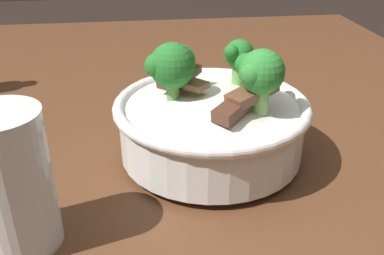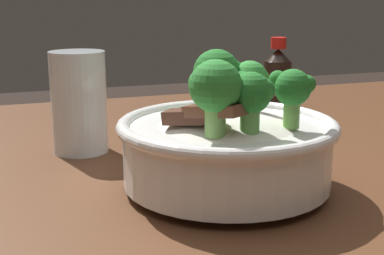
% 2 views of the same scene
% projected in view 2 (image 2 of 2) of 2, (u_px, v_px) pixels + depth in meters
% --- Properties ---
extents(rice_bowl, '(0.21, 0.21, 0.13)m').
position_uv_depth(rice_bowl, '(227.00, 142.00, 0.50)').
color(rice_bowl, white).
rests_on(rice_bowl, dining_table).
extents(drinking_glass, '(0.06, 0.06, 0.12)m').
position_uv_depth(drinking_glass, '(79.00, 110.00, 0.63)').
color(drinking_glass, white).
rests_on(drinking_glass, dining_table).
extents(soy_sauce_bottle, '(0.05, 0.05, 0.12)m').
position_uv_depth(soy_sauce_bottle, '(277.00, 77.00, 0.87)').
color(soy_sauce_bottle, black).
rests_on(soy_sauce_bottle, dining_table).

